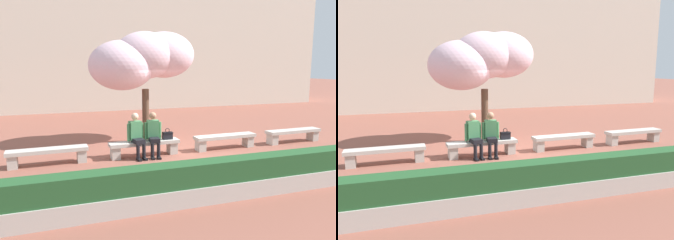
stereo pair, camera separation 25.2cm
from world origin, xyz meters
The scene contains 11 objects.
ground_plane centered at (0.00, 0.00, 0.00)m, with size 100.00×100.00×0.00m, color #8E5142.
building_facade centered at (0.00, 12.19, 4.36)m, with size 28.00×4.00×8.71m, color beige.
stone_bench_west_end centered at (-3.99, 0.00, 0.31)m, with size 2.09×0.47×0.45m.
stone_bench_near_west centered at (-1.33, 0.00, 0.31)m, with size 2.09×0.47×0.45m.
stone_bench_center centered at (1.33, 0.00, 0.31)m, with size 2.09×0.47×0.45m.
stone_bench_near_east centered at (3.99, 0.00, 0.31)m, with size 2.09×0.47×0.45m.
person_seated_left centered at (-1.58, -0.05, 0.70)m, with size 0.50×0.72×1.29m.
person_seated_right centered at (-1.08, -0.05, 0.70)m, with size 0.51×0.71×1.29m.
handbag centered at (-0.62, 0.01, 0.58)m, with size 0.30×0.15×0.34m.
cherry_tree_main centered at (-0.85, 1.98, 2.84)m, with size 3.72×2.42×3.81m.
planter_hedge_foreground centered at (0.00, -3.52, 0.39)m, with size 14.28×0.50×0.80m.
Camera 1 is at (-3.78, -9.03, 2.61)m, focal length 35.00 mm.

